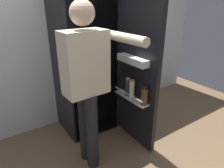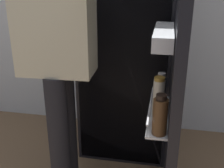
{
  "view_description": "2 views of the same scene",
  "coord_description": "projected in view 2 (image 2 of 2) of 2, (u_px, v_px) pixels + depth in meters",
  "views": [
    {
      "loc": [
        -1.02,
        -1.58,
        1.57
      ],
      "look_at": [
        0.04,
        -0.01,
        0.78
      ],
      "focal_mm": 31.94,
      "sensor_mm": 36.0,
      "label": 1
    },
    {
      "loc": [
        0.27,
        -1.46,
        1.31
      ],
      "look_at": [
        -0.01,
        -0.0,
        0.71
      ],
      "focal_mm": 46.04,
      "sensor_mm": 36.0,
      "label": 2
    }
  ],
  "objects": [
    {
      "name": "person",
      "position": [
        58.0,
        45.0,
        1.5
      ],
      "size": [
        0.52,
        0.69,
        1.59
      ],
      "color": "black",
      "rests_on": "ground_plane"
    },
    {
      "name": "refrigerator",
      "position": [
        131.0,
        35.0,
        1.97
      ],
      "size": [
        0.67,
        1.19,
        1.78
      ],
      "color": "black",
      "rests_on": "ground_plane"
    }
  ]
}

